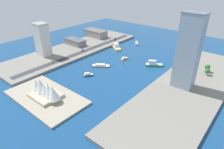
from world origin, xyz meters
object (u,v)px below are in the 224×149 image
object	(u,v)px
ferry_green_doubledeck	(154,64)
opera_landmark	(46,91)
patrol_launch_navy	(88,75)
taxi_yellow_cab	(94,46)
water_taxi_orange	(124,59)
tower_tall_glass	(188,52)
barge_flat_brown	(101,65)
ferry_yellow_fast	(117,47)
hotel_broad_white	(42,40)
yacht_sleek_gray	(137,43)
carpark_squat_concrete	(96,33)
pickup_red	(115,38)
hatchback_blue	(83,50)
suv_black	(115,40)
traffic_light_waterfront	(92,48)
warehouse_low_gray	(75,42)
van_white	(52,62)

from	to	relation	value
ferry_green_doubledeck	opera_landmark	xyz separation A→B (m)	(43.81, 137.37, 6.86)
patrol_launch_navy	taxi_yellow_cab	size ratio (longest dim) A/B	2.70
water_taxi_orange	patrol_launch_navy	bearing A→B (deg)	86.76
tower_tall_glass	opera_landmark	distance (m)	146.31
barge_flat_brown	ferry_yellow_fast	xyz separation A→B (m)	(26.39, -67.48, 1.54)
hotel_broad_white	patrol_launch_navy	bearing A→B (deg)	179.32
patrol_launch_navy	barge_flat_brown	bearing A→B (deg)	-77.80
barge_flat_brown	taxi_yellow_cab	world-z (taller)	taxi_yellow_cab
water_taxi_orange	yacht_sleek_gray	distance (m)	73.87
carpark_squat_concrete	pickup_red	world-z (taller)	carpark_squat_concrete
ferry_green_doubledeck	ferry_yellow_fast	size ratio (longest dim) A/B	0.99
hatchback_blue	suv_black	size ratio (longest dim) A/B	1.11
tower_tall_glass	hatchback_blue	distance (m)	165.59
ferry_yellow_fast	taxi_yellow_cab	distance (m)	37.05
pickup_red	traffic_light_waterfront	xyz separation A→B (m)	(-8.49, 69.11, 3.40)
hotel_broad_white	taxi_yellow_cab	size ratio (longest dim) A/B	10.54
warehouse_low_gray	opera_landmark	bearing A→B (deg)	128.81
hotel_broad_white	hatchback_blue	xyz separation A→B (m)	(-31.65, -46.86, -22.59)
barge_flat_brown	tower_tall_glass	xyz separation A→B (m)	(-105.62, -15.42, 40.75)
barge_flat_brown	traffic_light_waterfront	bearing A→B (deg)	-32.78
ferry_yellow_fast	pickup_red	world-z (taller)	ferry_yellow_fast
hotel_broad_white	traffic_light_waterfront	bearing A→B (deg)	-124.37
suv_black	van_white	bearing A→B (deg)	87.77
suv_black	traffic_light_waterfront	size ratio (longest dim) A/B	0.69
warehouse_low_gray	hotel_broad_white	bearing A→B (deg)	91.15
ferry_yellow_fast	opera_landmark	xyz separation A→B (m)	(-36.30, 157.88, 6.80)
water_taxi_orange	suv_black	bearing A→B (deg)	-41.72
taxi_yellow_cab	barge_flat_brown	bearing A→B (deg)	141.41
suv_black	hatchback_blue	bearing A→B (deg)	85.77
ferry_green_doubledeck	yacht_sleek_gray	bearing A→B (deg)	-42.42
water_taxi_orange	carpark_squat_concrete	xyz separation A→B (m)	(104.06, -48.80, 8.07)
ferry_green_doubledeck	warehouse_low_gray	size ratio (longest dim) A/B	0.59
tower_tall_glass	water_taxi_orange	bearing A→B (deg)	-13.89
pickup_red	suv_black	xyz separation A→B (m)	(-5.43, 6.56, -0.03)
hatchback_blue	pickup_red	world-z (taller)	hatchback_blue
patrol_launch_navy	yacht_sleek_gray	xyz separation A→B (m)	(20.35, -138.43, -0.11)
ferry_yellow_fast	patrol_launch_navy	world-z (taller)	ferry_yellow_fast
warehouse_low_gray	hotel_broad_white	distance (m)	63.27
ferry_yellow_fast	carpark_squat_concrete	size ratio (longest dim) A/B	0.54
barge_flat_brown	ferry_yellow_fast	bearing A→B (deg)	-68.64
carpark_squat_concrete	traffic_light_waterfront	xyz separation A→B (m)	(-46.78, 57.54, -2.01)
barge_flat_brown	van_white	xyz separation A→B (m)	(55.12, 37.74, 2.79)
water_taxi_orange	van_white	world-z (taller)	van_white
patrol_launch_navy	taxi_yellow_cab	distance (m)	95.65
carpark_squat_concrete	van_white	distance (m)	131.46
barge_flat_brown	hotel_broad_white	distance (m)	95.21
taxi_yellow_cab	van_white	world-z (taller)	van_white
ferry_green_doubledeck	water_taxi_orange	bearing A→B (deg)	10.40
water_taxi_orange	opera_landmark	bearing A→B (deg)	89.83
patrol_launch_navy	yacht_sleek_gray	distance (m)	139.92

